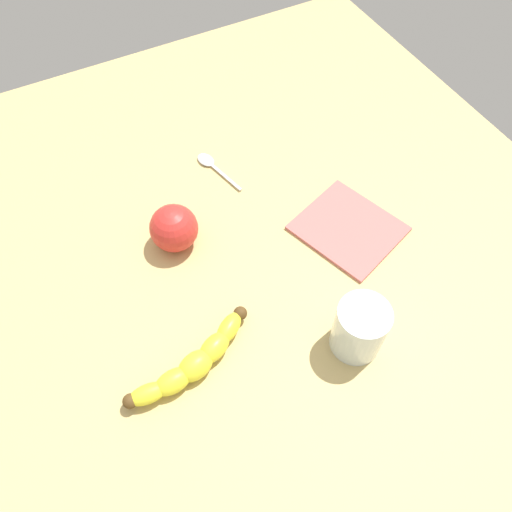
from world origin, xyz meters
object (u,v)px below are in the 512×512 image
at_px(apple_fruit, 174,228).
at_px(banana, 193,363).
at_px(teaspoon, 208,162).
at_px(smoothie_glass, 359,329).

bearing_deg(apple_fruit, banana, -16.50).
bearing_deg(teaspoon, smoothie_glass, 170.91).
bearing_deg(smoothie_glass, banana, -108.05).
xyz_separation_m(banana, apple_fruit, (-0.20, 0.06, 0.02)).
height_order(banana, smoothie_glass, smoothie_glass).
distance_m(apple_fruit, teaspoon, 0.18).
xyz_separation_m(banana, smoothie_glass, (0.07, 0.21, 0.02)).
distance_m(smoothie_glass, apple_fruit, 0.31).
bearing_deg(smoothie_glass, apple_fruit, -150.80).
height_order(apple_fruit, teaspoon, apple_fruit).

